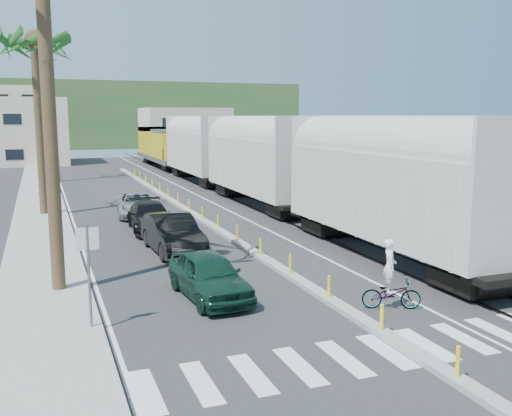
{
  "coord_description": "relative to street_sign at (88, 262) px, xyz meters",
  "views": [
    {
      "loc": [
        -8.36,
        -13.49,
        5.84
      ],
      "look_at": [
        0.06,
        8.69,
        2.0
      ],
      "focal_mm": 40.0,
      "sensor_mm": 36.0,
      "label": 1
    }
  ],
  "objects": [
    {
      "name": "hillside",
      "position": [
        7.3,
        98.0,
        4.03
      ],
      "size": [
        80.0,
        20.0,
        12.0
      ],
      "primitive_type": "cube",
      "color": "#385628",
      "rests_on": "ground"
    },
    {
      "name": "crosswalk",
      "position": [
        7.3,
        -4.0,
        -1.97
      ],
      "size": [
        14.0,
        2.2,
        0.01
      ],
      "primitive_type": "cube",
      "color": "silver",
      "rests_on": "ground"
    },
    {
      "name": "freight_train",
      "position": [
        12.3,
        24.92,
        0.93
      ],
      "size": [
        3.0,
        60.94,
        5.85
      ],
      "color": "#B2AFA3",
      "rests_on": "ground"
    },
    {
      "name": "cyclist",
      "position": [
        8.73,
        -1.29,
        -1.3
      ],
      "size": [
        1.94,
        2.24,
        2.18
      ],
      "rotation": [
        0.0,
        0.0,
        1.15
      ],
      "color": "#9EA0A5",
      "rests_on": "ground"
    },
    {
      "name": "buildings",
      "position": [
        0.89,
        69.66,
        2.39
      ],
      "size": [
        38.0,
        27.0,
        10.0
      ],
      "color": "beige",
      "rests_on": "ground"
    },
    {
      "name": "car_second",
      "position": [
        4.1,
        8.26,
        -1.14
      ],
      "size": [
        2.22,
        5.21,
        1.66
      ],
      "primitive_type": "imported",
      "rotation": [
        0.0,
        0.0,
        0.05
      ],
      "color": "black",
      "rests_on": "ground"
    },
    {
      "name": "median",
      "position": [
        7.3,
        17.96,
        -1.88
      ],
      "size": [
        0.45,
        60.0,
        0.85
      ],
      "color": "gray",
      "rests_on": "ground"
    },
    {
      "name": "car_rear",
      "position": [
        4.18,
        17.95,
        -1.27
      ],
      "size": [
        3.25,
        5.44,
        1.39
      ],
      "primitive_type": "imported",
      "rotation": [
        0.0,
        0.0,
        -0.09
      ],
      "color": "#AEB0B3",
      "rests_on": "ground"
    },
    {
      "name": "rails",
      "position": [
        12.3,
        26.0,
        -1.94
      ],
      "size": [
        1.56,
        100.0,
        0.06
      ],
      "color": "black",
      "rests_on": "ground"
    },
    {
      "name": "lane_markings",
      "position": [
        5.15,
        23.0,
        -1.97
      ],
      "size": [
        9.42,
        90.0,
        0.01
      ],
      "color": "silver",
      "rests_on": "ground"
    },
    {
      "name": "street_sign",
      "position": [
        0.0,
        0.0,
        0.0
      ],
      "size": [
        0.6,
        0.08,
        3.0
      ],
      "color": "slate",
      "rests_on": "ground"
    },
    {
      "name": "car_lead",
      "position": [
        3.85,
        1.72,
        -1.23
      ],
      "size": [
        2.4,
        4.64,
        1.49
      ],
      "primitive_type": "imported",
      "rotation": [
        0.0,
        0.0,
        0.07
      ],
      "color": "#103225",
      "rests_on": "ground"
    },
    {
      "name": "palm_trees",
      "position": [
        -0.8,
        20.7,
        8.84
      ],
      "size": [
        3.5,
        37.2,
        13.75
      ],
      "color": "brown",
      "rests_on": "ground"
    },
    {
      "name": "car_third",
      "position": [
        4.09,
        13.36,
        -1.24
      ],
      "size": [
        2.46,
        5.18,
        1.45
      ],
      "primitive_type": "imported",
      "rotation": [
        0.0,
        0.0,
        -0.04
      ],
      "color": "black",
      "rests_on": "ground"
    },
    {
      "name": "ground",
      "position": [
        7.3,
        -2.0,
        -1.97
      ],
      "size": [
        140.0,
        140.0,
        0.0
      ],
      "primitive_type": "plane",
      "color": "#28282B",
      "rests_on": "ground"
    },
    {
      "name": "sidewalk",
      "position": [
        -1.2,
        23.0,
        -1.9
      ],
      "size": [
        3.0,
        90.0,
        0.15
      ],
      "primitive_type": "cube",
      "color": "gray",
      "rests_on": "ground"
    }
  ]
}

